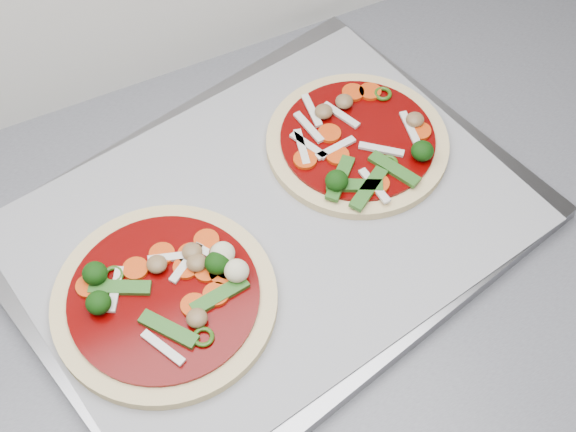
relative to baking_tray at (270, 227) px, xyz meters
name	(u,v)px	position (x,y,z in m)	size (l,w,h in m)	color
countertop	(127,339)	(-0.17, -0.04, -0.03)	(3.60, 0.60, 0.04)	slate
baking_tray	(270,227)	(0.00, 0.00, 0.00)	(0.51, 0.38, 0.02)	gray
parchment	(270,222)	(0.00, 0.00, 0.01)	(0.49, 0.36, 0.00)	gray
pizza_left	(167,295)	(-0.13, -0.04, 0.02)	(0.23, 0.23, 0.04)	#D1B97C
pizza_right	(358,142)	(0.13, 0.05, 0.02)	(0.27, 0.27, 0.03)	#D1B97C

